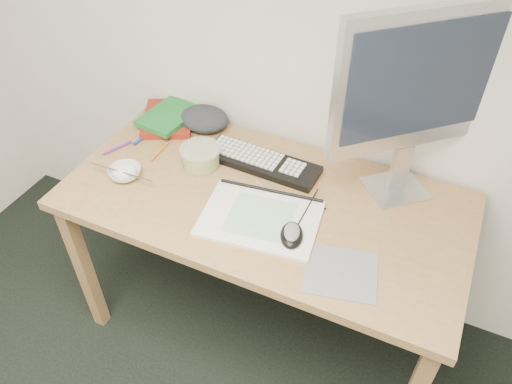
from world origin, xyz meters
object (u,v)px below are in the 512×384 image
(sketchpad, at_px, (260,218))
(keyboard, at_px, (262,162))
(rice_bowl, at_px, (125,173))
(desk, at_px, (264,215))
(monitor, at_px, (420,87))

(sketchpad, xyz_separation_m, keyboard, (-0.11, 0.26, 0.01))
(sketchpad, height_order, keyboard, keyboard)
(sketchpad, height_order, rice_bowl, rice_bowl)
(desk, xyz_separation_m, keyboard, (-0.08, 0.16, 0.10))
(keyboard, height_order, rice_bowl, rice_bowl)
(keyboard, bearing_deg, rice_bowl, -144.89)
(desk, xyz_separation_m, sketchpad, (0.03, -0.10, 0.09))
(keyboard, height_order, monitor, monitor)
(monitor, relative_size, rice_bowl, 5.59)
(desk, distance_m, rice_bowl, 0.52)
(keyboard, distance_m, rice_bowl, 0.50)
(desk, relative_size, rice_bowl, 11.88)
(keyboard, relative_size, rice_bowl, 3.69)
(desk, distance_m, sketchpad, 0.14)
(sketchpad, xyz_separation_m, rice_bowl, (-0.53, -0.01, 0.01))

